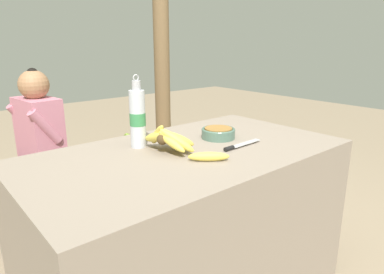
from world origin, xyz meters
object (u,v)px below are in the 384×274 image
object	(u,v)px
water_bottle	(138,118)
banana_bunch_green	(130,138)
banana_bunch_ripe	(169,138)
support_post_far	(161,39)
seated_vendor	(33,139)
wooden_bench	(70,167)
serving_bowl	(218,132)
loose_banana_front	(209,157)
knife	(238,146)

from	to	relation	value
water_bottle	banana_bunch_green	world-z (taller)	water_bottle
banana_bunch_ripe	support_post_far	xyz separation A→B (m)	(0.97, 1.40, 0.44)
seated_vendor	banana_bunch_green	xyz separation A→B (m)	(0.74, 0.04, -0.14)
seated_vendor	banana_bunch_ripe	bearing A→B (deg)	94.77
banana_bunch_ripe	banana_bunch_green	distance (m)	1.35
wooden_bench	banana_bunch_green	xyz separation A→B (m)	(0.51, -0.00, 0.13)
wooden_bench	support_post_far	xyz separation A→B (m)	(0.99, 0.19, 0.91)
serving_bowl	seated_vendor	xyz separation A→B (m)	(-0.58, 1.15, -0.17)
banana_bunch_green	serving_bowl	bearing A→B (deg)	-97.70
banana_bunch_ripe	support_post_far	size ratio (longest dim) A/B	0.11
wooden_bench	serving_bowl	bearing A→B (deg)	-73.58
banana_bunch_ripe	loose_banana_front	xyz separation A→B (m)	(0.05, -0.20, -0.04)
loose_banana_front	banana_bunch_green	distance (m)	1.51
serving_bowl	seated_vendor	world-z (taller)	seated_vendor
seated_vendor	support_post_far	bearing A→B (deg)	-176.92
banana_bunch_green	seated_vendor	bearing A→B (deg)	-177.17
serving_bowl	water_bottle	distance (m)	0.43
wooden_bench	knife	bearing A→B (deg)	-77.55
loose_banana_front	wooden_bench	bearing A→B (deg)	93.04
knife	seated_vendor	xyz separation A→B (m)	(-0.53, 1.32, -0.16)
knife	seated_vendor	size ratio (longest dim) A/B	0.22
seated_vendor	banana_bunch_green	distance (m)	0.76
support_post_far	knife	bearing A→B (deg)	-113.80
loose_banana_front	seated_vendor	bearing A→B (deg)	102.68
water_bottle	banana_bunch_green	distance (m)	1.26
water_bottle	support_post_far	distance (m)	1.65
wooden_bench	seated_vendor	size ratio (longest dim) A/B	1.60
knife	support_post_far	size ratio (longest dim) A/B	0.09
banana_bunch_ripe	serving_bowl	distance (m)	0.33
loose_banana_front	seated_vendor	distance (m)	1.42
banana_bunch_ripe	water_bottle	distance (m)	0.18
serving_bowl	banana_bunch_green	xyz separation A→B (m)	(0.16, 1.18, -0.32)
loose_banana_front	knife	world-z (taller)	loose_banana_front
seated_vendor	knife	bearing A→B (deg)	104.50
support_post_far	serving_bowl	bearing A→B (deg)	-114.82
support_post_far	wooden_bench	bearing A→B (deg)	-169.14
serving_bowl	wooden_bench	distance (m)	1.31
banana_bunch_ripe	seated_vendor	size ratio (longest dim) A/B	0.25
wooden_bench	support_post_far	world-z (taller)	support_post_far
banana_bunch_ripe	wooden_bench	size ratio (longest dim) A/B	0.16
banana_bunch_green	support_post_far	bearing A→B (deg)	21.83
water_bottle	support_post_far	world-z (taller)	support_post_far
knife	support_post_far	xyz separation A→B (m)	(0.68, 1.55, 0.49)
seated_vendor	banana_bunch_green	bearing A→B (deg)	175.34
seated_vendor	serving_bowl	bearing A→B (deg)	109.45
banana_bunch_ripe	knife	distance (m)	0.33
seated_vendor	support_post_far	size ratio (longest dim) A/B	0.43
banana_bunch_ripe	wooden_bench	distance (m)	1.30
knife	wooden_bench	world-z (taller)	knife
banana_bunch_ripe	knife	xyz separation A→B (m)	(0.28, -0.16, -0.05)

